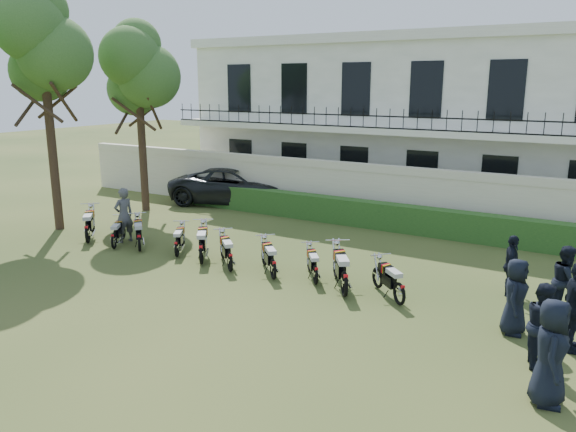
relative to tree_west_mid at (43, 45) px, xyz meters
The scene contains 24 objects.
ground 11.62m from the tree_west_mid, ahead, with size 100.00×100.00×0.00m, color #2F441B.
perimeter_wall 12.99m from the tree_west_mid, 36.52° to the left, with size 30.00×0.35×2.30m.
hedge 13.64m from the tree_west_mid, 30.67° to the left, with size 18.00×0.60×1.00m, color #1A4418.
building 16.32m from the tree_west_mid, 53.88° to the left, with size 20.40×9.60×7.40m.
tree_west_mid is the anchor object (origin of this frame).
tree_west_near 4.11m from the tree_west_mid, 82.87° to the left, with size 3.40×3.20×7.90m.
motorcycle_0 6.70m from the tree_west_mid, 18.41° to the right, with size 1.50×1.60×1.14m.
motorcycle_1 7.36m from the tree_west_mid, 12.42° to the right, with size 0.99×1.47×0.93m.
motorcycle_2 7.82m from the tree_west_mid, ahead, with size 1.45×1.38×1.04m.
motorcycle_3 8.79m from the tree_west_mid, ahead, with size 0.97×1.48×0.93m.
motorcycle_4 9.58m from the tree_west_mid, ahead, with size 1.26×1.72×1.11m.
motorcycle_5 10.51m from the tree_west_mid, ahead, with size 1.41×1.35×1.02m.
motorcycle_6 11.69m from the tree_west_mid, ahead, with size 1.35×1.38×1.00m.
motorcycle_7 12.73m from the tree_west_mid, ahead, with size 1.08×1.40×0.92m.
motorcycle_8 13.64m from the tree_west_mid, ahead, with size 1.28×1.82×1.16m.
motorcycle_9 14.92m from the tree_west_mid, ahead, with size 1.39×1.30×0.99m.
suv 9.68m from the tree_west_mid, 66.51° to the left, with size 2.72×5.90×1.64m, color black.
inspector 6.67m from the tree_west_mid, ahead, with size 0.69×0.45×1.90m, color #545358.
officer_0 18.47m from the tree_west_mid, 11.42° to the right, with size 0.93×0.60×1.90m, color black.
officer_1 18.03m from the tree_west_mid, ahead, with size 0.82×0.64×1.69m, color black.
officer_2 18.36m from the tree_west_mid, ahead, with size 1.12×0.47×1.92m, color black.
officer_3 17.26m from the tree_west_mid, ahead, with size 0.84×0.54×1.71m, color black.
officer_4 18.07m from the tree_west_mid, ahead, with size 0.82×0.64×1.70m, color black.
officer_5 16.88m from the tree_west_mid, ahead, with size 0.94×0.39×1.61m, color black.
Camera 1 is at (8.36, -12.20, 5.40)m, focal length 35.00 mm.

